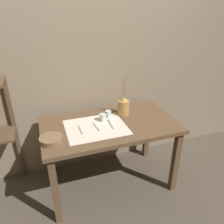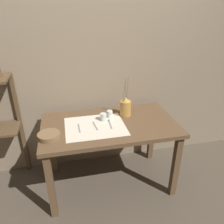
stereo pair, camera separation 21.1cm
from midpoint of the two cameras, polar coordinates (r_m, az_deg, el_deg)
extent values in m
plane|color=brown|center=(2.61, -3.00, -17.68)|extent=(12.00, 12.00, 0.00)
cube|color=gray|center=(2.44, -6.97, 11.59)|extent=(7.00, 0.06, 2.40)
cube|color=brown|center=(2.17, -3.44, -3.50)|extent=(1.33, 0.75, 0.04)
cube|color=brown|center=(2.08, -17.63, -19.27)|extent=(0.06, 0.06, 0.71)
cube|color=brown|center=(2.35, 13.71, -12.64)|extent=(0.06, 0.06, 0.71)
cube|color=brown|center=(2.58, -18.42, -9.51)|extent=(0.06, 0.06, 0.71)
cube|color=brown|center=(2.80, 6.92, -5.19)|extent=(0.06, 0.06, 0.71)
cube|color=brown|center=(2.57, -26.14, -4.61)|extent=(0.04, 0.04, 1.21)
cube|color=beige|center=(2.10, -7.10, -4.03)|extent=(0.57, 0.47, 0.00)
cylinder|color=#B7843D|center=(2.29, 0.40, 1.04)|extent=(0.12, 0.12, 0.16)
cone|color=#B7843D|center=(2.25, 0.41, 3.39)|extent=(0.09, 0.09, 0.04)
cylinder|color=brown|center=(2.20, 0.83, 6.55)|extent=(0.01, 0.01, 0.22)
cylinder|color=brown|center=(2.19, 0.37, 5.73)|extent=(0.02, 0.03, 0.16)
cylinder|color=brown|center=(2.22, 0.02, 6.40)|extent=(0.04, 0.03, 0.20)
cylinder|color=brown|center=(2.21, 0.35, 5.40)|extent=(0.02, 0.02, 0.13)
cylinder|color=brown|center=(1.97, -18.65, -6.88)|extent=(0.20, 0.20, 0.04)
cylinder|color=silver|center=(2.19, -5.20, -1.47)|extent=(0.07, 0.07, 0.07)
cylinder|color=silver|center=(2.25, -3.66, -0.60)|extent=(0.06, 0.06, 0.07)
cube|color=gray|center=(2.07, -11.21, -4.69)|extent=(0.01, 0.16, 0.00)
cube|color=gray|center=(2.10, -7.09, -3.92)|extent=(0.03, 0.16, 0.00)
cube|color=gray|center=(2.12, -3.07, -3.36)|extent=(0.02, 0.16, 0.00)
sphere|color=gray|center=(2.19, -3.61, -2.30)|extent=(0.02, 0.02, 0.02)
camera|label=1|loc=(0.11, -92.86, -1.39)|focal=35.00mm
camera|label=2|loc=(0.11, 87.14, 1.39)|focal=35.00mm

